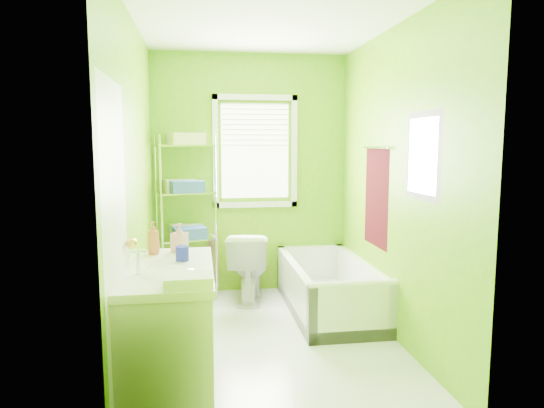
{
  "coord_description": "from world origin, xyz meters",
  "views": [
    {
      "loc": [
        -0.56,
        -3.84,
        1.64
      ],
      "look_at": [
        0.06,
        0.25,
        1.12
      ],
      "focal_mm": 32.0,
      "sensor_mm": 36.0,
      "label": 1
    }
  ],
  "objects": [
    {
      "name": "ground",
      "position": [
        0.0,
        0.0,
        0.0
      ],
      "size": [
        2.9,
        2.9,
        0.0
      ],
      "primitive_type": "plane",
      "color": "silver",
      "rests_on": "ground"
    },
    {
      "name": "room_envelope",
      "position": [
        0.0,
        0.0,
        1.55
      ],
      "size": [
        2.14,
        2.94,
        2.62
      ],
      "color": "#5C9907",
      "rests_on": "ground"
    },
    {
      "name": "window",
      "position": [
        0.05,
        1.42,
        1.61
      ],
      "size": [
        0.92,
        0.05,
        1.22
      ],
      "color": "white",
      "rests_on": "ground"
    },
    {
      "name": "door",
      "position": [
        -1.04,
        -1.0,
        1.0
      ],
      "size": [
        0.09,
        0.8,
        2.0
      ],
      "color": "white",
      "rests_on": "ground"
    },
    {
      "name": "right_wall_decor",
      "position": [
        1.04,
        -0.02,
        1.32
      ],
      "size": [
        0.04,
        1.48,
        1.17
      ],
      "color": "#3D070B",
      "rests_on": "ground"
    },
    {
      "name": "bathtub",
      "position": [
        0.67,
        0.6,
        0.17
      ],
      "size": [
        0.75,
        1.62,
        0.52
      ],
      "color": "white",
      "rests_on": "ground"
    },
    {
      "name": "toilet",
      "position": [
        -0.06,
        1.09,
        0.37
      ],
      "size": [
        0.54,
        0.78,
        0.74
      ],
      "primitive_type": "imported",
      "rotation": [
        0.0,
        0.0,
        2.96
      ],
      "color": "white",
      "rests_on": "ground"
    },
    {
      "name": "vanity",
      "position": [
        -0.77,
        -0.75,
        0.45
      ],
      "size": [
        0.58,
        1.13,
        1.09
      ],
      "color": "silver",
      "rests_on": "ground"
    },
    {
      "name": "wire_shelf_unit",
      "position": [
        -0.69,
        1.27,
        1.07
      ],
      "size": [
        0.65,
        0.53,
        1.75
      ],
      "color": "silver",
      "rests_on": "ground"
    }
  ]
}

